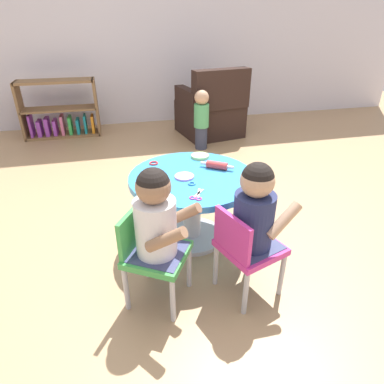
# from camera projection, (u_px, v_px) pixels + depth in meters

# --- Properties ---
(ground_plane) EXTENTS (10.00, 10.00, 0.00)m
(ground_plane) POSITION_uv_depth(u_px,v_px,m) (192.00, 237.00, 2.36)
(ground_plane) COLOR tan
(back_wall) EXTENTS (8.00, 0.12, 2.80)m
(back_wall) POSITION_uv_depth(u_px,v_px,m) (138.00, 14.00, 4.26)
(back_wall) COLOR silver
(back_wall) RESTS_ON ground
(craft_table) EXTENTS (0.82, 0.82, 0.49)m
(craft_table) POSITION_uv_depth(u_px,v_px,m) (192.00, 193.00, 2.19)
(craft_table) COLOR silver
(craft_table) RESTS_ON ground
(child_chair_left) EXTENTS (0.41, 0.41, 0.54)m
(child_chair_left) POSITION_uv_depth(u_px,v_px,m) (151.00, 252.00, 1.73)
(child_chair_left) COLOR #B7B7BC
(child_chair_left) RESTS_ON ground
(seated_child_left) EXTENTS (0.43, 0.41, 0.51)m
(seated_child_left) POSITION_uv_depth(u_px,v_px,m) (156.00, 217.00, 1.61)
(seated_child_left) COLOR #3F4772
(seated_child_left) RESTS_ON ground
(child_chair_right) EXTENTS (0.38, 0.38, 0.54)m
(child_chair_right) POSITION_uv_depth(u_px,v_px,m) (246.00, 248.00, 1.76)
(child_chair_right) COLOR #B7B7BC
(child_chair_right) RESTS_ON ground
(seated_child_right) EXTENTS (0.41, 0.37, 0.51)m
(seated_child_right) POSITION_uv_depth(u_px,v_px,m) (255.00, 210.00, 1.67)
(seated_child_right) COLOR #3F4772
(seated_child_right) RESTS_ON ground
(bookshelf_low) EXTENTS (0.93, 0.28, 0.70)m
(bookshelf_low) POSITION_uv_depth(u_px,v_px,m) (60.00, 114.00, 4.18)
(bookshelf_low) COLOR olive
(bookshelf_low) RESTS_ON ground
(armchair_dark) EXTENTS (0.82, 0.84, 0.85)m
(armchair_dark) POSITION_uv_depth(u_px,v_px,m) (211.00, 111.00, 4.21)
(armchair_dark) COLOR black
(armchair_dark) RESTS_ON ground
(toddler_standing) EXTENTS (0.17, 0.17, 0.67)m
(toddler_standing) POSITION_uv_depth(u_px,v_px,m) (201.00, 118.00, 3.75)
(toddler_standing) COLOR #33384C
(toddler_standing) RESTS_ON ground
(rolling_pin) EXTENTS (0.20, 0.15, 0.05)m
(rolling_pin) POSITION_uv_depth(u_px,v_px,m) (217.00, 165.00, 2.21)
(rolling_pin) COLOR #D83F3F
(rolling_pin) RESTS_ON craft_table
(craft_scissors) EXTENTS (0.11, 0.14, 0.01)m
(craft_scissors) POSITION_uv_depth(u_px,v_px,m) (197.00, 196.00, 1.88)
(craft_scissors) COLOR silver
(craft_scissors) RESTS_ON craft_table
(playdough_blob_0) EXTENTS (0.13, 0.13, 0.02)m
(playdough_blob_0) POSITION_uv_depth(u_px,v_px,m) (200.00, 156.00, 2.39)
(playdough_blob_0) COLOR #B2E58C
(playdough_blob_0) RESTS_ON craft_table
(playdough_blob_1) EXTENTS (0.12, 0.12, 0.01)m
(playdough_blob_1) POSITION_uv_depth(u_px,v_px,m) (184.00, 176.00, 2.10)
(playdough_blob_1) COLOR #CC99E5
(playdough_blob_1) RESTS_ON craft_table
(cookie_cutter_0) EXTENTS (0.05, 0.05, 0.01)m
(cookie_cutter_0) POSITION_uv_depth(u_px,v_px,m) (160.00, 172.00, 2.16)
(cookie_cutter_0) COLOR #3F99D8
(cookie_cutter_0) RESTS_ON craft_table
(cookie_cutter_1) EXTENTS (0.06, 0.06, 0.01)m
(cookie_cutter_1) POSITION_uv_depth(u_px,v_px,m) (154.00, 163.00, 2.29)
(cookie_cutter_1) COLOR red
(cookie_cutter_1) RESTS_ON craft_table
(cookie_cutter_2) EXTENTS (0.05, 0.05, 0.01)m
(cookie_cutter_2) POSITION_uv_depth(u_px,v_px,m) (192.00, 183.00, 2.01)
(cookie_cutter_2) COLOR #3F99D8
(cookie_cutter_2) RESTS_ON craft_table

